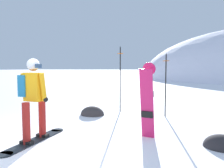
{
  "coord_description": "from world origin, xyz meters",
  "views": [
    {
      "loc": [
        2.92,
        -2.64,
        1.52
      ],
      "look_at": [
        -0.19,
        3.56,
        1.0
      ],
      "focal_mm": 34.64,
      "sensor_mm": 36.0,
      "label": 1
    }
  ],
  "objects_px": {
    "spare_snowboard": "(147,100)",
    "rock_dark": "(92,115)",
    "snowboarder_main": "(33,97)",
    "piste_marker_near": "(120,75)",
    "piste_marker_far": "(166,80)",
    "rock_mid": "(222,148)"
  },
  "relations": [
    {
      "from": "rock_dark",
      "to": "rock_mid",
      "type": "distance_m",
      "value": 3.98
    },
    {
      "from": "piste_marker_near",
      "to": "rock_dark",
      "type": "height_order",
      "value": "piste_marker_near"
    },
    {
      "from": "spare_snowboard",
      "to": "piste_marker_far",
      "type": "height_order",
      "value": "piste_marker_far"
    },
    {
      "from": "snowboarder_main",
      "to": "piste_marker_far",
      "type": "height_order",
      "value": "piste_marker_far"
    },
    {
      "from": "snowboarder_main",
      "to": "spare_snowboard",
      "type": "distance_m",
      "value": 2.39
    },
    {
      "from": "spare_snowboard",
      "to": "rock_dark",
      "type": "height_order",
      "value": "spare_snowboard"
    },
    {
      "from": "piste_marker_far",
      "to": "rock_dark",
      "type": "xyz_separation_m",
      "value": [
        -2.15,
        -0.85,
        -1.14
      ]
    },
    {
      "from": "piste_marker_near",
      "to": "piste_marker_far",
      "type": "relative_size",
      "value": 1.14
    },
    {
      "from": "snowboarder_main",
      "to": "rock_dark",
      "type": "height_order",
      "value": "snowboarder_main"
    },
    {
      "from": "rock_dark",
      "to": "piste_marker_far",
      "type": "bearing_deg",
      "value": 21.48
    },
    {
      "from": "rock_dark",
      "to": "rock_mid",
      "type": "xyz_separation_m",
      "value": [
        3.75,
        -1.34,
        0.0
      ]
    },
    {
      "from": "spare_snowboard",
      "to": "rock_dark",
      "type": "relative_size",
      "value": 2.06
    },
    {
      "from": "piste_marker_near",
      "to": "rock_dark",
      "type": "relative_size",
      "value": 2.85
    },
    {
      "from": "spare_snowboard",
      "to": "rock_mid",
      "type": "distance_m",
      "value": 1.68
    },
    {
      "from": "spare_snowboard",
      "to": "snowboarder_main",
      "type": "bearing_deg",
      "value": -149.72
    },
    {
      "from": "rock_dark",
      "to": "rock_mid",
      "type": "relative_size",
      "value": 1.14
    },
    {
      "from": "snowboarder_main",
      "to": "piste_marker_near",
      "type": "height_order",
      "value": "piste_marker_near"
    },
    {
      "from": "snowboarder_main",
      "to": "spare_snowboard",
      "type": "bearing_deg",
      "value": 30.28
    },
    {
      "from": "piste_marker_near",
      "to": "rock_mid",
      "type": "bearing_deg",
      "value": -35.08
    },
    {
      "from": "rock_mid",
      "to": "snowboarder_main",
      "type": "bearing_deg",
      "value": -159.16
    },
    {
      "from": "snowboarder_main",
      "to": "rock_dark",
      "type": "relative_size",
      "value": 2.3
    },
    {
      "from": "snowboarder_main",
      "to": "rock_mid",
      "type": "bearing_deg",
      "value": 20.84
    }
  ]
}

